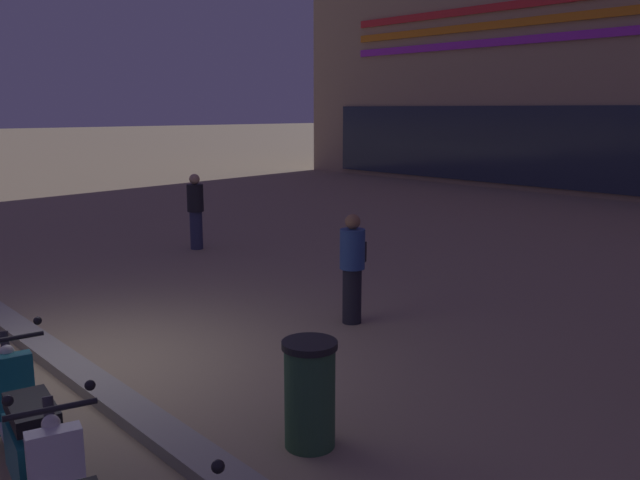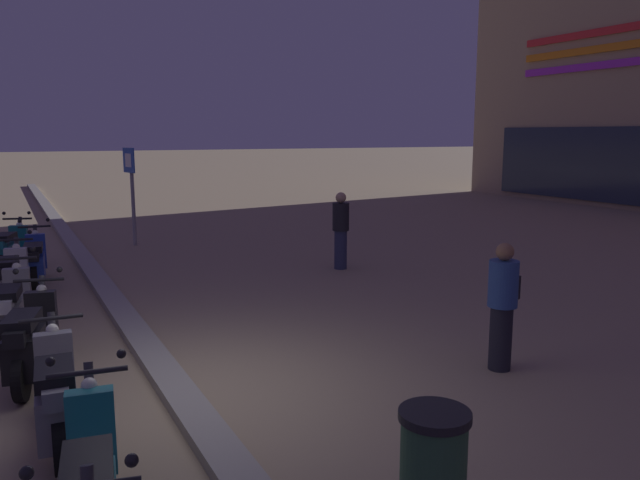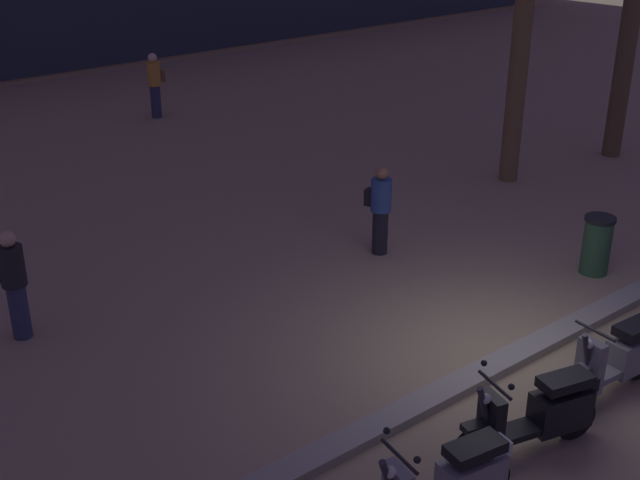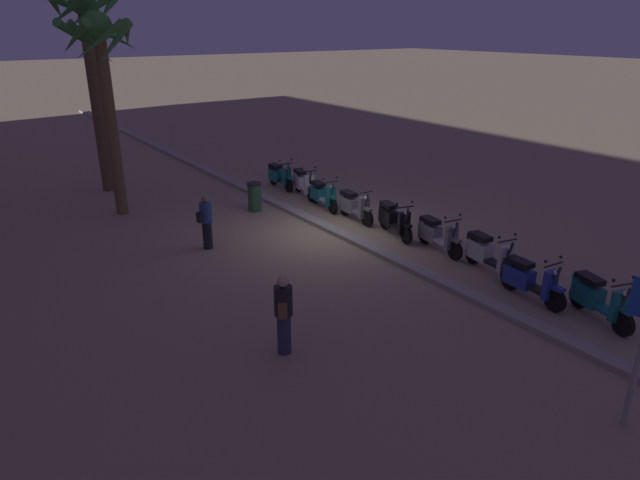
{
  "view_description": "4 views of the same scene",
  "coord_description": "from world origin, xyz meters",
  "px_view_note": "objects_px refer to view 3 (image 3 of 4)",
  "views": [
    {
      "loc": [
        7.1,
        -2.75,
        2.88
      ],
      "look_at": [
        0.28,
        3.4,
        1.06
      ],
      "focal_mm": 37.22,
      "sensor_mm": 36.0,
      "label": 1
    },
    {
      "loc": [
        6.09,
        -1.65,
        2.73
      ],
      "look_at": [
        -2.79,
        2.96,
        1.01
      ],
      "focal_mm": 34.72,
      "sensor_mm": 36.0,
      "label": 2
    },
    {
      "loc": [
        -7.75,
        -5.91,
        5.96
      ],
      "look_at": [
        -1.23,
        2.29,
        1.23
      ],
      "focal_mm": 47.19,
      "sensor_mm": 36.0,
      "label": 3
    },
    {
      "loc": [
        -12.46,
        9.07,
        5.74
      ],
      "look_at": [
        -2.72,
        2.21,
        1.12
      ],
      "focal_mm": 31.22,
      "sensor_mm": 36.0,
      "label": 4
    }
  ],
  "objects_px": {
    "scooter_grey_mid_rear": "(619,358)",
    "pedestrian_by_palm_tree": "(380,208)",
    "pedestrian_strolling_near_curb": "(155,84)",
    "scooter_black_lead_nearest": "(539,414)",
    "pedestrian_window_shopping": "(14,283)",
    "litter_bin": "(597,244)"
  },
  "relations": [
    {
      "from": "scooter_grey_mid_rear",
      "to": "pedestrian_by_palm_tree",
      "type": "distance_m",
      "value": 4.8
    },
    {
      "from": "pedestrian_by_palm_tree",
      "to": "pedestrian_strolling_near_curb",
      "type": "distance_m",
      "value": 9.61
    },
    {
      "from": "scooter_black_lead_nearest",
      "to": "pedestrian_window_shopping",
      "type": "xyz_separation_m",
      "value": [
        -3.57,
        5.93,
        0.37
      ]
    },
    {
      "from": "pedestrian_window_shopping",
      "to": "scooter_grey_mid_rear",
      "type": "bearing_deg",
      "value": -47.83
    },
    {
      "from": "scooter_grey_mid_rear",
      "to": "litter_bin",
      "type": "xyz_separation_m",
      "value": [
        2.57,
        2.1,
        0.03
      ]
    },
    {
      "from": "litter_bin",
      "to": "scooter_black_lead_nearest",
      "type": "bearing_deg",
      "value": -152.36
    },
    {
      "from": "scooter_black_lead_nearest",
      "to": "pedestrian_window_shopping",
      "type": "distance_m",
      "value": 6.93
    },
    {
      "from": "pedestrian_strolling_near_curb",
      "to": "litter_bin",
      "type": "distance_m",
      "value": 12.28
    },
    {
      "from": "scooter_grey_mid_rear",
      "to": "litter_bin",
      "type": "relative_size",
      "value": 1.82
    },
    {
      "from": "scooter_grey_mid_rear",
      "to": "litter_bin",
      "type": "distance_m",
      "value": 3.32
    },
    {
      "from": "scooter_grey_mid_rear",
      "to": "pedestrian_window_shopping",
      "type": "bearing_deg",
      "value": 132.17
    },
    {
      "from": "pedestrian_by_palm_tree",
      "to": "scooter_black_lead_nearest",
      "type": "bearing_deg",
      "value": -113.16
    },
    {
      "from": "pedestrian_by_palm_tree",
      "to": "pedestrian_window_shopping",
      "type": "relative_size",
      "value": 0.96
    },
    {
      "from": "pedestrian_window_shopping",
      "to": "scooter_black_lead_nearest",
      "type": "bearing_deg",
      "value": -58.97
    },
    {
      "from": "scooter_black_lead_nearest",
      "to": "pedestrian_strolling_near_curb",
      "type": "xyz_separation_m",
      "value": [
        3.13,
        14.45,
        0.4
      ]
    },
    {
      "from": "litter_bin",
      "to": "pedestrian_strolling_near_curb",
      "type": "bearing_deg",
      "value": 95.28
    },
    {
      "from": "pedestrian_by_palm_tree",
      "to": "litter_bin",
      "type": "distance_m",
      "value": 3.45
    },
    {
      "from": "scooter_black_lead_nearest",
      "to": "litter_bin",
      "type": "xyz_separation_m",
      "value": [
        4.26,
        2.23,
        0.02
      ]
    },
    {
      "from": "scooter_black_lead_nearest",
      "to": "scooter_grey_mid_rear",
      "type": "height_order",
      "value": "scooter_black_lead_nearest"
    },
    {
      "from": "scooter_black_lead_nearest",
      "to": "scooter_grey_mid_rear",
      "type": "bearing_deg",
      "value": 4.31
    },
    {
      "from": "pedestrian_by_palm_tree",
      "to": "litter_bin",
      "type": "bearing_deg",
      "value": -50.92
    },
    {
      "from": "scooter_grey_mid_rear",
      "to": "pedestrian_by_palm_tree",
      "type": "xyz_separation_m",
      "value": [
        0.41,
        4.77,
        0.34
      ]
    }
  ]
}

